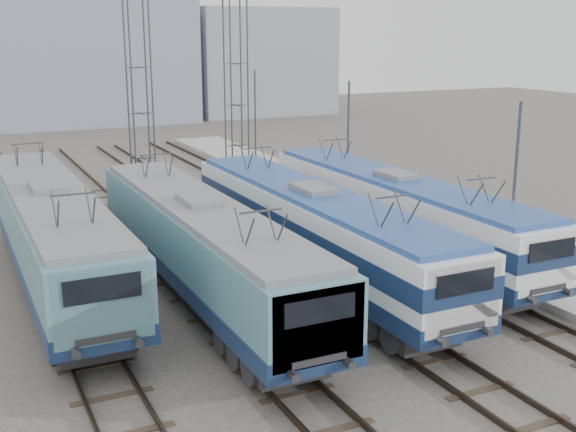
# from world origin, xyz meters

# --- Properties ---
(ground) EXTENTS (160.00, 160.00, 0.00)m
(ground) POSITION_xyz_m (0.00, 0.00, 0.00)
(ground) COLOR #514C47
(platform) EXTENTS (4.00, 70.00, 0.30)m
(platform) POSITION_xyz_m (10.20, 8.00, 0.15)
(platform) COLOR #9E9E99
(platform) RESTS_ON ground
(locomotive_far_left) EXTENTS (2.93, 18.51, 3.48)m
(locomotive_far_left) POSITION_xyz_m (-6.75, 9.33, 2.30)
(locomotive_far_left) COLOR navy
(locomotive_far_left) RESTS_ON ground
(locomotive_center_left) EXTENTS (2.81, 17.76, 3.34)m
(locomotive_center_left) POSITION_xyz_m (-2.25, 5.46, 2.22)
(locomotive_center_left) COLOR navy
(locomotive_center_left) RESTS_ON ground
(locomotive_center_right) EXTENTS (2.79, 17.64, 3.32)m
(locomotive_center_right) POSITION_xyz_m (2.25, 5.52, 2.26)
(locomotive_center_right) COLOR navy
(locomotive_center_right) RESTS_ON ground
(locomotive_far_right) EXTENTS (2.74, 17.33, 3.26)m
(locomotive_far_right) POSITION_xyz_m (6.75, 6.72, 2.22)
(locomotive_far_right) COLOR navy
(locomotive_far_right) RESTS_ON ground
(catenary_tower_west) EXTENTS (4.50, 1.20, 12.00)m
(catenary_tower_west) POSITION_xyz_m (0.00, 22.00, 6.64)
(catenary_tower_west) COLOR #3F4247
(catenary_tower_west) RESTS_ON ground
(catenary_tower_east) EXTENTS (4.50, 1.20, 12.00)m
(catenary_tower_east) POSITION_xyz_m (6.50, 24.00, 6.64)
(catenary_tower_east) COLOR #3F4247
(catenary_tower_east) RESTS_ON ground
(mast_front) EXTENTS (0.12, 0.12, 7.00)m
(mast_front) POSITION_xyz_m (8.60, 2.00, 3.50)
(mast_front) COLOR #3F4247
(mast_front) RESTS_ON ground
(mast_mid) EXTENTS (0.12, 0.12, 7.00)m
(mast_mid) POSITION_xyz_m (8.60, 14.00, 3.50)
(mast_mid) COLOR #3F4247
(mast_mid) RESTS_ON ground
(mast_rear) EXTENTS (0.12, 0.12, 7.00)m
(mast_rear) POSITION_xyz_m (8.60, 26.00, 3.50)
(mast_rear) COLOR #3F4247
(mast_rear) RESTS_ON ground
(building_center) EXTENTS (22.00, 14.00, 18.00)m
(building_center) POSITION_xyz_m (4.00, 62.00, 9.00)
(building_center) COLOR #868EA2
(building_center) RESTS_ON ground
(building_east) EXTENTS (16.00, 12.00, 12.00)m
(building_east) POSITION_xyz_m (24.00, 62.00, 6.00)
(building_east) COLOR #8E959E
(building_east) RESTS_ON ground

